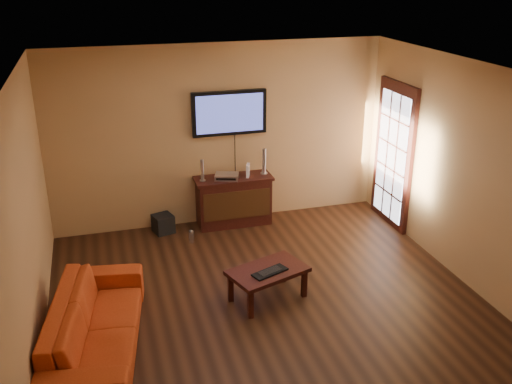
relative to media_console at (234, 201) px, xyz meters
name	(u,v)px	position (x,y,z in m)	size (l,w,h in m)	color
ground_plane	(269,304)	(-0.15, -2.27, -0.38)	(5.00, 5.00, 0.00)	black
room_walls	(254,151)	(-0.15, -1.64, 1.31)	(5.00, 5.00, 5.00)	tan
french_door	(393,157)	(2.31, -0.57, 0.67)	(0.07, 1.02, 2.22)	black
media_console	(234,201)	(0.00, 0.00, 0.00)	(1.16, 0.44, 0.76)	black
television	(229,113)	(0.00, 0.18, 1.31)	(1.11, 0.08, 0.65)	black
coffee_table	(268,274)	(-0.13, -2.15, -0.04)	(1.02, 0.80, 0.40)	black
sofa	(95,317)	(-2.10, -2.61, 0.03)	(2.09, 0.61, 0.82)	#AE3813
speaker_left	(202,171)	(-0.47, -0.02, 0.52)	(0.09, 0.09, 0.32)	silver
speaker_right	(264,162)	(0.49, 0.03, 0.56)	(0.11, 0.11, 0.39)	silver
av_receiver	(227,176)	(-0.11, -0.03, 0.41)	(0.34, 0.24, 0.08)	silver
game_console	(248,171)	(0.22, -0.03, 0.47)	(0.04, 0.14, 0.20)	white
subwoofer	(163,224)	(-1.08, 0.00, -0.25)	(0.27, 0.27, 0.27)	black
bottle	(191,237)	(-0.74, -0.47, -0.28)	(0.07, 0.07, 0.21)	white
keyboard	(270,272)	(-0.13, -2.24, 0.03)	(0.46, 0.31, 0.03)	black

